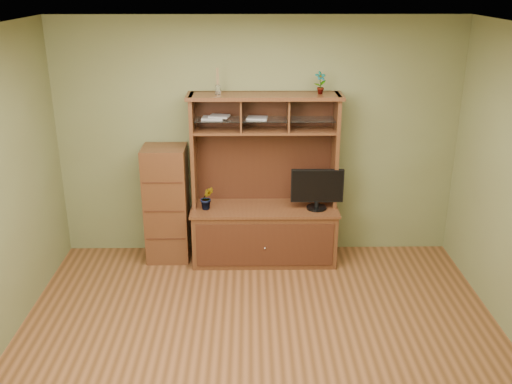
{
  "coord_description": "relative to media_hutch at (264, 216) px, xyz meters",
  "views": [
    {
      "loc": [
        -0.09,
        -4.2,
        3.07
      ],
      "look_at": [
        -0.03,
        1.2,
        1.02
      ],
      "focal_mm": 40.0,
      "sensor_mm": 36.0,
      "label": 1
    }
  ],
  "objects": [
    {
      "name": "monitor",
      "position": [
        0.58,
        -0.08,
        0.37
      ],
      "size": [
        0.58,
        0.22,
        0.46
      ],
      "rotation": [
        0.0,
        0.0,
        -0.01
      ],
      "color": "black",
      "rests_on": "media_hutch"
    },
    {
      "name": "reed_diffuser",
      "position": [
        -0.5,
        0.08,
        1.49
      ],
      "size": [
        0.06,
        0.06,
        0.28
      ],
      "color": "silver",
      "rests_on": "media_hutch"
    },
    {
      "name": "side_cabinet",
      "position": [
        -1.1,
        0.04,
        0.14
      ],
      "size": [
        0.47,
        0.43,
        1.33
      ],
      "color": "#4A2315",
      "rests_on": "room"
    },
    {
      "name": "room",
      "position": [
        -0.07,
        -1.73,
        0.83
      ],
      "size": [
        4.54,
        4.04,
        2.74
      ],
      "color": "#573218",
      "rests_on": "ground"
    },
    {
      "name": "magazines",
      "position": [
        -0.38,
        0.08,
        1.13
      ],
      "size": [
        0.72,
        0.2,
        0.04
      ],
      "color": "#A7A7AC",
      "rests_on": "media_hutch"
    },
    {
      "name": "top_plant",
      "position": [
        0.59,
        0.08,
        1.5
      ],
      "size": [
        0.15,
        0.12,
        0.24
      ],
      "primitive_type": "imported",
      "rotation": [
        0.0,
        0.0,
        0.35
      ],
      "color": "#2F6623",
      "rests_on": "media_hutch"
    },
    {
      "name": "media_hutch",
      "position": [
        0.0,
        0.0,
        0.0
      ],
      "size": [
        1.66,
        0.61,
        1.9
      ],
      "color": "#4A2315",
      "rests_on": "room"
    },
    {
      "name": "orchid_plant",
      "position": [
        -0.64,
        -0.08,
        0.26
      ],
      "size": [
        0.16,
        0.14,
        0.27
      ],
      "primitive_type": "imported",
      "rotation": [
        0.0,
        0.0,
        0.15
      ],
      "color": "#3D6221",
      "rests_on": "media_hutch"
    }
  ]
}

